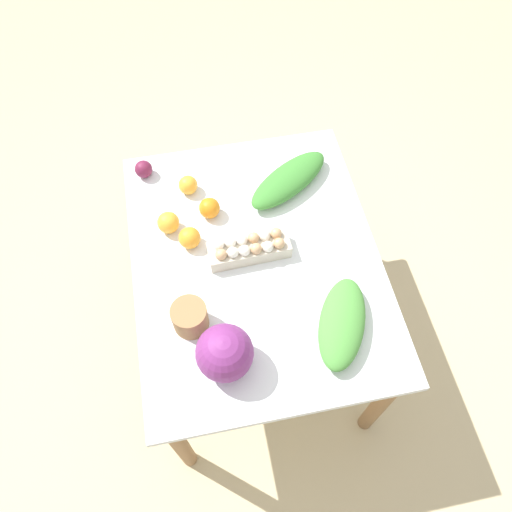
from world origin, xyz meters
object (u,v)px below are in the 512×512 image
Objects in this scene: cabbage_purple at (225,353)px; orange_3 at (190,238)px; beet_root at (144,169)px; egg_carton at (249,248)px; greens_bunch_kale at (342,323)px; paper_bag at (190,317)px; orange_0 at (168,223)px; orange_1 at (209,208)px; greens_bunch_dandelion at (289,180)px; orange_2 at (188,185)px.

orange_3 is at bearing 6.50° from cabbage_purple.
cabbage_purple is 2.60× the size of beet_root.
egg_carton reaches higher than greens_bunch_kale.
paper_bag is 0.70m from beet_root.
egg_carton is at bearing -121.60° from orange_0.
egg_carton is at bearing -46.32° from paper_bag.
cabbage_purple is 0.58m from orange_0.
paper_bag is (-0.23, 0.25, 0.01)m from egg_carton.
beet_root is at bearing 36.60° from greens_bunch_kale.
egg_carton is 4.25× the size of beet_root.
orange_1 is (0.60, -0.04, -0.05)m from cabbage_purple.
cabbage_purple is 0.48× the size of greens_bunch_dandelion.
orange_3 is (-0.08, -0.07, -0.00)m from orange_0.
greens_bunch_kale is 4.80× the size of beet_root.
paper_bag is 1.50× the size of orange_1.
greens_bunch_dandelion is 1.14× the size of greens_bunch_kale.
greens_bunch_dandelion is 0.40m from orange_2.
greens_bunch_dandelion is 4.80× the size of orange_1.
orange_2 is at bearing 82.36° from greens_bunch_dandelion.
greens_bunch_kale is 4.08× the size of orange_0.
beet_root is at bearing 12.96° from cabbage_purple.
orange_0 is (0.40, 0.03, -0.01)m from paper_bag.
egg_carton is 0.89× the size of greens_bunch_kale.
greens_bunch_kale is 4.20× the size of orange_1.
egg_carton is at bearing -151.06° from orange_1.
beet_root is 0.29m from orange_0.
cabbage_purple is 0.41m from greens_bunch_kale.
orange_2 is (-0.12, -0.17, 0.00)m from beet_root.
orange_2 is (0.05, 0.40, -0.00)m from greens_bunch_dandelion.
orange_1 and orange_3 have the same top height.
cabbage_purple is 1.53× the size of paper_bag.
greens_bunch_kale reaches higher than orange_1.
cabbage_purple is at bearing -167.54° from orange_0.
orange_2 is (0.73, 0.03, -0.05)m from cabbage_purple.
orange_2 is at bearing -63.83° from egg_carton.
beet_root is at bearing 73.10° from greens_bunch_dandelion.
orange_0 is 0.17m from orange_1.
paper_bag is at bearing 30.49° from cabbage_purple.
orange_1 is (0.44, -0.13, -0.01)m from paper_bag.
greens_bunch_kale is (-0.63, -0.04, 0.00)m from greens_bunch_dandelion.
orange_2 is at bearing -29.60° from orange_0.
paper_bag reaches higher than beet_root.
paper_bag reaches higher than greens_bunch_kale.
greens_bunch_dandelion is (0.52, -0.46, -0.01)m from paper_bag.
egg_carton reaches higher than orange_3.
orange_3 reaches higher than beet_root.
paper_bag reaches higher than orange_0.
greens_bunch_dandelion reaches higher than orange_2.
cabbage_purple reaches higher than paper_bag.
cabbage_purple reaches higher than egg_carton.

